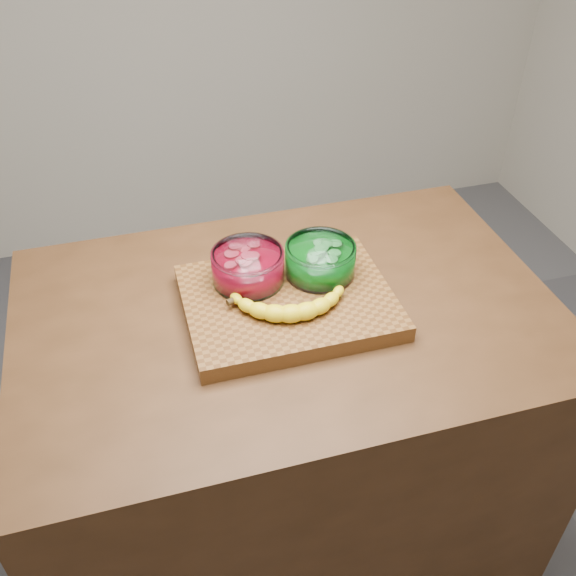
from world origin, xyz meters
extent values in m
plane|color=#4F4F53|center=(0.00, 0.00, 0.00)|extent=(3.50, 3.50, 0.00)
cube|color=#482B15|center=(0.00, 0.00, 0.45)|extent=(1.20, 0.80, 0.90)
cube|color=brown|center=(0.00, 0.00, 0.92)|extent=(0.45, 0.35, 0.04)
cylinder|color=white|center=(-0.07, 0.08, 0.98)|extent=(0.16, 0.16, 0.08)
cylinder|color=red|center=(-0.07, 0.08, 0.97)|extent=(0.14, 0.14, 0.04)
cylinder|color=#F24C64|center=(-0.07, 0.08, 1.00)|extent=(0.13, 0.13, 0.02)
cylinder|color=white|center=(0.09, 0.06, 0.98)|extent=(0.16, 0.16, 0.07)
cylinder|color=#0B7B18|center=(0.09, 0.06, 0.97)|extent=(0.14, 0.14, 0.04)
cylinder|color=#5ABF5A|center=(0.09, 0.06, 1.00)|extent=(0.13, 0.13, 0.02)
camera|label=1|loc=(-0.30, -1.04, 1.83)|focal=40.00mm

